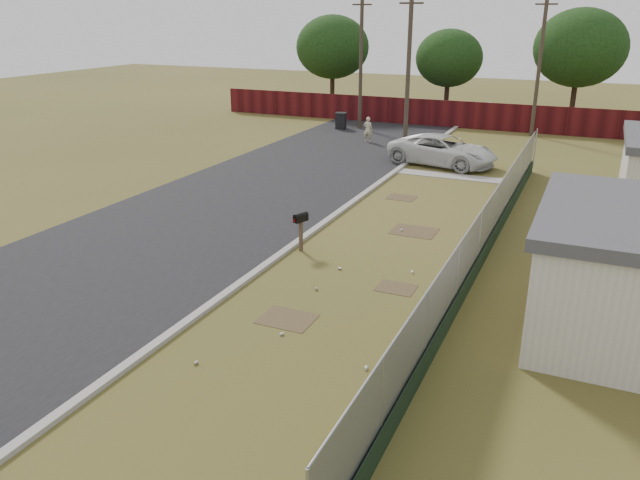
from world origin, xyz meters
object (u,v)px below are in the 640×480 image
at_px(fire_hydrant, 362,425).
at_px(pedestrian, 368,130).
at_px(mailbox, 301,221).
at_px(pickup_truck, 443,150).
at_px(trash_bin, 341,121).

relative_size(fire_hydrant, pedestrian, 0.57).
bearing_deg(mailbox, pickup_truck, 84.67).
relative_size(pickup_truck, trash_bin, 5.07).
height_order(fire_hydrant, trash_bin, trash_bin).
bearing_deg(pedestrian, fire_hydrant, 108.69).
xyz_separation_m(pickup_truck, trash_bin, (-8.80, 7.64, -0.21)).
xyz_separation_m(fire_hydrant, trash_bin, (-12.78, 30.18, 0.15)).
relative_size(fire_hydrant, trash_bin, 0.80).
xyz_separation_m(fire_hydrant, pedestrian, (-9.57, 26.66, 0.36)).
xyz_separation_m(fire_hydrant, mailbox, (-5.30, 8.44, 0.64)).
relative_size(pedestrian, trash_bin, 1.40).
distance_m(fire_hydrant, pickup_truck, 22.90).
distance_m(pickup_truck, pedestrian, 6.94).
xyz_separation_m(mailbox, pickup_truck, (1.31, 14.11, -0.27)).
bearing_deg(pedestrian, pickup_truck, 142.57).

